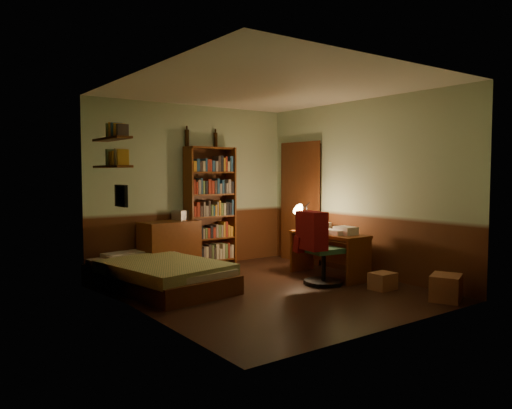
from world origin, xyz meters
TOP-DOWN VIEW (x-y plane):
  - floor at (0.00, 0.00)m, footprint 3.50×4.00m
  - ceiling at (0.00, 0.00)m, footprint 3.50×4.00m
  - wall_back at (0.00, 2.01)m, footprint 3.50×0.02m
  - wall_left at (-1.76, 0.00)m, footprint 0.02×4.00m
  - wall_right at (1.76, 0.00)m, footprint 0.02×4.00m
  - wall_front at (0.00, -2.01)m, footprint 3.50×0.02m
  - doorway at (1.72, 1.30)m, footprint 0.06×0.90m
  - door_trim at (1.69, 1.30)m, footprint 0.02×0.98m
  - bed at (-1.09, 0.97)m, footprint 1.38×2.23m
  - dresser at (-0.52, 1.77)m, footprint 0.93×0.55m
  - mini_stereo at (-0.24, 1.89)m, footprint 0.33×0.29m
  - bookshelf at (0.25, 1.85)m, footprint 0.85×0.33m
  - bottle_left at (-0.11, 1.96)m, footprint 0.08×0.08m
  - bottle_right at (0.42, 1.96)m, footprint 0.07×0.07m
  - desk at (1.21, 0.10)m, footprint 0.52×1.21m
  - paper_stack at (1.46, 0.54)m, footprint 0.21×0.28m
  - desk_lamp at (1.26, 0.65)m, footprint 0.18×0.18m
  - office_chair at (0.81, -0.21)m, footprint 0.53×0.48m
  - red_jacket at (0.57, -0.27)m, footprint 0.27×0.45m
  - wall_shelf_lower at (-1.64, 1.10)m, footprint 0.20×0.90m
  - wall_shelf_upper at (-1.64, 1.10)m, footprint 0.20×0.90m
  - framed_picture at (-1.72, 0.60)m, footprint 0.04×0.32m
  - cardboard_box_a at (1.39, -1.69)m, footprint 0.51×0.47m
  - cardboard_box_b at (1.22, -0.88)m, footprint 0.32×0.26m

SIDE VIEW (x-z plane):
  - floor at x=0.00m, z-range -0.02..0.00m
  - cardboard_box_b at x=1.22m, z-range 0.00..0.22m
  - cardboard_box_a at x=1.39m, z-range 0.00..0.31m
  - bed at x=-1.09m, z-range 0.00..0.63m
  - desk at x=1.21m, z-range 0.00..0.65m
  - dresser at x=-0.52m, z-range 0.00..0.79m
  - office_chair at x=0.81m, z-range 0.00..0.96m
  - paper_stack at x=1.46m, z-range 0.65..0.75m
  - mini_stereo at x=-0.24m, z-range 0.79..0.93m
  - desk_lamp at x=1.26m, z-range 0.65..1.22m
  - bookshelf at x=0.25m, z-range 0.00..1.93m
  - doorway at x=1.72m, z-range 0.00..2.00m
  - door_trim at x=1.69m, z-range -0.04..2.04m
  - red_jacket at x=0.57m, z-range 0.96..1.47m
  - framed_picture at x=-1.72m, z-range 1.12..1.38m
  - wall_back at x=0.00m, z-range 0.00..2.60m
  - wall_left at x=-1.76m, z-range 0.00..2.60m
  - wall_right at x=1.76m, z-range 0.00..2.60m
  - wall_front at x=0.00m, z-range 0.00..2.60m
  - wall_shelf_lower at x=-1.64m, z-range 1.59..1.61m
  - wall_shelf_upper at x=-1.64m, z-range 1.94..1.96m
  - bottle_right at x=0.42m, z-range 1.93..2.18m
  - bottle_left at x=-0.11m, z-range 1.93..2.20m
  - ceiling at x=0.00m, z-range 2.60..2.62m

